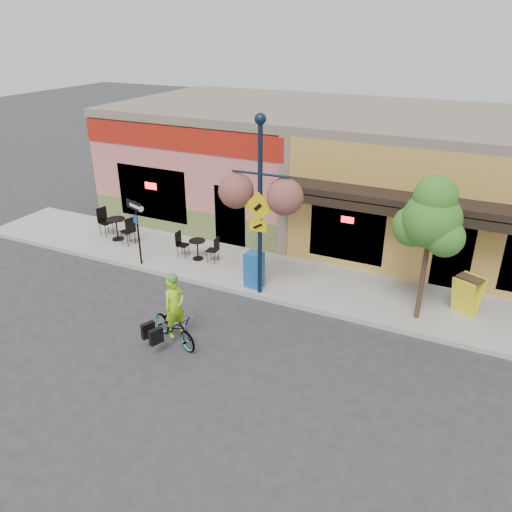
{
  "coord_description": "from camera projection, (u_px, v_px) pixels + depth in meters",
  "views": [
    {
      "loc": [
        4.92,
        -11.01,
        7.39
      ],
      "look_at": [
        -0.6,
        0.5,
        1.4
      ],
      "focal_mm": 35.0,
      "sensor_mm": 36.0,
      "label": 1
    }
  ],
  "objects": [
    {
      "name": "curb",
      "position": [
        275.0,
        300.0,
        14.47
      ],
      "size": [
        24.0,
        0.12,
        0.15
      ],
      "primitive_type": "cube",
      "color": "#A8A59E",
      "rests_on": "ground"
    },
    {
      "name": "cafe_set_right",
      "position": [
        197.0,
        247.0,
        16.64
      ],
      "size": [
        1.52,
        0.83,
        0.89
      ],
      "primitive_type": null,
      "rotation": [
        0.0,
        0.0,
        0.06
      ],
      "color": "black",
      "rests_on": "sidewalk"
    },
    {
      "name": "building",
      "position": [
        348.0,
        169.0,
        19.22
      ],
      "size": [
        18.2,
        8.2,
        4.5
      ],
      "primitive_type": null,
      "color": "#CA6964",
      "rests_on": "ground"
    },
    {
      "name": "sandwich_board",
      "position": [
        463.0,
        297.0,
        13.38
      ],
      "size": [
        0.79,
        0.71,
        1.09
      ],
      "primitive_type": null,
      "rotation": [
        0.0,
        0.0,
        -0.44
      ],
      "color": "yellow",
      "rests_on": "sidewalk"
    },
    {
      "name": "lamp_post",
      "position": [
        260.0,
        209.0,
        13.67
      ],
      "size": [
        1.68,
        0.74,
        5.19
      ],
      "primitive_type": null,
      "rotation": [
        0.0,
        0.0,
        0.04
      ],
      "color": "#101F34",
      "rests_on": "sidewalk"
    },
    {
      "name": "newspaper_box_blue",
      "position": [
        254.0,
        270.0,
        14.88
      ],
      "size": [
        0.53,
        0.48,
        1.1
      ],
      "primitive_type": null,
      "rotation": [
        0.0,
        0.0,
        -0.08
      ],
      "color": "#1A5AA0",
      "rests_on": "sidewalk"
    },
    {
      "name": "one_way_sign",
      "position": [
        138.0,
        233.0,
        16.05
      ],
      "size": [
        0.85,
        0.45,
        2.17
      ],
      "primitive_type": null,
      "rotation": [
        0.0,
        0.0,
        -0.34
      ],
      "color": "black",
      "rests_on": "sidewalk"
    },
    {
      "name": "cafe_set_left",
      "position": [
        116.0,
        226.0,
        18.12
      ],
      "size": [
        1.93,
        1.29,
        1.06
      ],
      "primitive_type": null,
      "rotation": [
        0.0,
        0.0,
        -0.25
      ],
      "color": "black",
      "rests_on": "sidewalk"
    },
    {
      "name": "bicycle",
      "position": [
        175.0,
        327.0,
        12.54
      ],
      "size": [
        1.77,
        1.17,
        0.88
      ],
      "primitive_type": "imported",
      "rotation": [
        0.0,
        0.0,
        1.19
      ],
      "color": "maroon",
      "rests_on": "ground"
    },
    {
      "name": "street_tree",
      "position": [
        427.0,
        250.0,
        12.66
      ],
      "size": [
        1.66,
        1.66,
        3.99
      ],
      "primitive_type": null,
      "rotation": [
        0.0,
        0.0,
        -0.07
      ],
      "color": "#3D7A26",
      "rests_on": "sidewalk"
    },
    {
      "name": "newspaper_box_grey",
      "position": [
        249.0,
        267.0,
        15.25
      ],
      "size": [
        0.44,
        0.4,
        0.94
      ],
      "primitive_type": null,
      "rotation": [
        0.0,
        0.0,
        -0.01
      ],
      "color": "#B2B2B2",
      "rests_on": "sidewalk"
    },
    {
      "name": "cyclist_rider",
      "position": [
        175.0,
        315.0,
        12.37
      ],
      "size": [
        0.57,
        0.68,
        1.6
      ],
      "primitive_type": "imported",
      "rotation": [
        0.0,
        0.0,
        1.19
      ],
      "color": "#9FE618",
      "rests_on": "ground"
    },
    {
      "name": "ground",
      "position": [
        267.0,
        312.0,
        14.05
      ],
      "size": [
        90.0,
        90.0,
        0.0
      ],
      "primitive_type": "plane",
      "color": "#2D2D30",
      "rests_on": "ground"
    },
    {
      "name": "sidewalk",
      "position": [
        294.0,
        279.0,
        15.65
      ],
      "size": [
        24.0,
        3.0,
        0.15
      ],
      "primitive_type": "cube",
      "color": "#9E9B93",
      "rests_on": "ground"
    }
  ]
}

